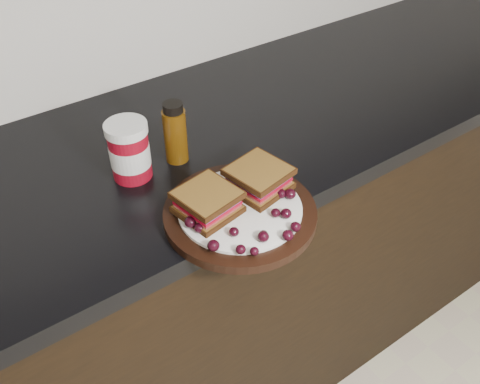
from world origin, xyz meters
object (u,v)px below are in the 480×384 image
object	(u,v)px
sandwich_left	(208,202)
condiment_jar	(129,151)
plate	(240,213)
oil_bottle	(175,132)

from	to	relation	value
sandwich_left	condiment_jar	size ratio (longest dim) A/B	0.81
plate	sandwich_left	xyz separation A→B (m)	(-0.05, 0.02, 0.04)
plate	sandwich_left	size ratio (longest dim) A/B	2.86
oil_bottle	condiment_jar	bearing A→B (deg)	178.36
plate	oil_bottle	bearing A→B (deg)	90.77
sandwich_left	oil_bottle	distance (m)	0.21
sandwich_left	oil_bottle	size ratio (longest dim) A/B	0.74
plate	condiment_jar	distance (m)	0.25
sandwich_left	oil_bottle	xyz separation A→B (m)	(0.05, 0.20, 0.02)
plate	sandwich_left	bearing A→B (deg)	155.85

